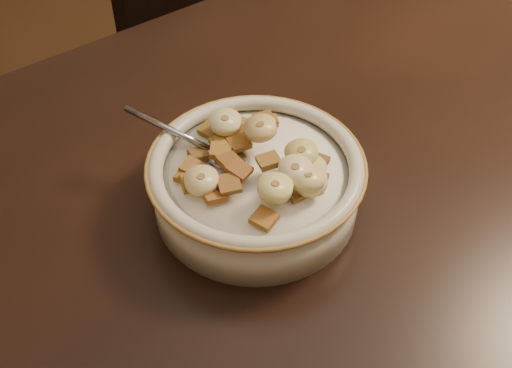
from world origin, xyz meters
TOP-DOWN VIEW (x-y plane):
  - table at (0.00, 0.00)m, footprint 1.41×0.91m
  - chair at (0.06, 0.51)m, footprint 0.43×0.43m
  - cereal_bowl at (-0.26, 0.09)m, footprint 0.20×0.20m
  - milk at (-0.26, 0.09)m, footprint 0.17×0.17m
  - spoon at (-0.28, 0.12)m, footprint 0.05×0.06m
  - cereal_square_0 at (-0.30, 0.03)m, footprint 0.03×0.03m
  - cereal_square_1 at (-0.25, 0.04)m, footprint 0.03×0.03m
  - cereal_square_2 at (-0.21, 0.14)m, footprint 0.03×0.03m
  - cereal_square_3 at (-0.32, 0.08)m, footprint 0.02×0.02m
  - cereal_square_4 at (-0.26, 0.13)m, footprint 0.03×0.03m
  - cereal_square_5 at (-0.31, 0.12)m, footprint 0.03×0.03m
  - cereal_square_6 at (-0.32, 0.10)m, footprint 0.03×0.03m
  - cereal_square_7 at (-0.27, 0.13)m, footprint 0.02×0.02m
  - cereal_square_8 at (-0.21, 0.14)m, footprint 0.03×0.03m
  - cereal_square_9 at (-0.28, 0.10)m, footprint 0.02×0.02m
  - cereal_square_10 at (-0.27, 0.12)m, footprint 0.03×0.03m
  - cereal_square_11 at (-0.26, 0.07)m, footprint 0.03×0.03m
  - cereal_square_12 at (-0.27, 0.16)m, footprint 0.02×0.02m
  - cereal_square_13 at (-0.21, 0.06)m, footprint 0.03×0.03m
  - cereal_square_14 at (-0.23, 0.04)m, footprint 0.03×0.03m
  - cereal_square_15 at (-0.30, 0.08)m, footprint 0.03×0.03m
  - cereal_square_16 at (-0.24, 0.14)m, footprint 0.03×0.03m
  - cereal_square_17 at (-0.24, 0.06)m, footprint 0.03×0.03m
  - cereal_square_18 at (-0.25, 0.14)m, footprint 0.02×0.02m
  - cereal_square_19 at (-0.27, 0.05)m, footprint 0.02×0.02m
  - cereal_square_20 at (-0.28, 0.12)m, footprint 0.03×0.03m
  - cereal_square_21 at (-0.29, 0.13)m, footprint 0.02×0.03m
  - cereal_square_22 at (-0.25, 0.13)m, footprint 0.03×0.03m
  - cereal_square_23 at (-0.24, 0.14)m, footprint 0.03×0.03m
  - cereal_square_24 at (-0.26, 0.12)m, footprint 0.02×0.02m
  - cereal_square_25 at (-0.25, 0.04)m, footprint 0.02×0.02m
  - cereal_square_26 at (-0.28, 0.08)m, footprint 0.03×0.03m
  - cereal_square_27 at (-0.25, 0.15)m, footprint 0.02×0.02m
  - cereal_square_28 at (-0.22, 0.14)m, footprint 0.02×0.02m
  - cereal_square_29 at (-0.32, 0.11)m, footprint 0.03×0.03m
  - banana_slice_0 at (-0.23, 0.04)m, footprint 0.04×0.04m
  - banana_slice_1 at (-0.24, 0.11)m, footprint 0.04×0.04m
  - banana_slice_2 at (-0.28, 0.04)m, footprint 0.04×0.04m
  - banana_slice_3 at (-0.24, 0.03)m, footprint 0.04×0.04m
  - banana_slice_4 at (-0.25, 0.05)m, footprint 0.04×0.04m
  - banana_slice_5 at (-0.26, 0.14)m, footprint 0.04×0.04m
  - banana_slice_6 at (-0.32, 0.09)m, footprint 0.03×0.03m
  - banana_slice_7 at (-0.23, 0.06)m, footprint 0.04×0.04m
  - banana_slice_8 at (-0.24, 0.03)m, footprint 0.04×0.04m

SIDE VIEW (x-z plane):
  - chair at x=0.06m, z-range 0.00..0.85m
  - table at x=0.00m, z-range 0.71..0.75m
  - cereal_bowl at x=-0.26m, z-range 0.75..0.80m
  - milk at x=-0.26m, z-range 0.80..0.80m
  - spoon at x=-0.28m, z-range 0.80..0.81m
  - cereal_square_28 at x=-0.22m, z-range 0.80..0.81m
  - cereal_square_2 at x=-0.21m, z-range 0.80..0.81m
  - cereal_square_8 at x=-0.21m, z-range 0.80..0.81m
  - cereal_square_13 at x=-0.21m, z-range 0.80..0.81m
  - cereal_square_27 at x=-0.25m, z-range 0.80..0.81m
  - cereal_square_14 at x=-0.23m, z-range 0.80..0.81m
  - cereal_square_21 at x=-0.29m, z-range 0.80..0.81m
  - cereal_square_12 at x=-0.27m, z-range 0.80..0.81m
  - cereal_square_18 at x=-0.25m, z-range 0.80..0.81m
  - cereal_square_29 at x=-0.32m, z-range 0.80..0.81m
  - cereal_square_0 at x=-0.30m, z-range 0.80..0.81m
  - cereal_square_25 at x=-0.25m, z-range 0.80..0.81m
  - cereal_square_6 at x=-0.32m, z-range 0.80..0.81m
  - cereal_square_5 at x=-0.31m, z-range 0.80..0.81m
  - cereal_square_16 at x=-0.24m, z-range 0.80..0.81m
  - cereal_square_3 at x=-0.32m, z-range 0.80..0.81m
  - cereal_square_1 at x=-0.25m, z-range 0.80..0.81m
  - cereal_square_23 at x=-0.24m, z-range 0.80..0.81m
  - cereal_square_4 at x=-0.26m, z-range 0.80..0.81m
  - cereal_square_19 at x=-0.27m, z-range 0.80..0.82m
  - cereal_square_7 at x=-0.27m, z-range 0.81..0.82m
  - cereal_square_22 at x=-0.25m, z-range 0.81..0.82m
  - cereal_square_10 at x=-0.27m, z-range 0.81..0.82m
  - cereal_square_24 at x=-0.26m, z-range 0.81..0.82m
  - cereal_square_15 at x=-0.30m, z-range 0.81..0.82m
  - cereal_square_20 at x=-0.28m, z-range 0.81..0.82m
  - cereal_square_17 at x=-0.24m, z-range 0.81..0.82m
  - cereal_square_9 at x=-0.28m, z-range 0.81..0.82m
  - banana_slice_3 at x=-0.24m, z-range 0.81..0.82m
  - banana_slice_6 at x=-0.32m, z-range 0.81..0.82m
  - cereal_square_26 at x=-0.28m, z-range 0.81..0.82m
  - banana_slice_0 at x=-0.23m, z-range 0.81..0.82m
  - cereal_square_11 at x=-0.26m, z-range 0.81..0.83m
  - banana_slice_8 at x=-0.24m, z-range 0.81..0.83m
  - banana_slice_4 at x=-0.25m, z-range 0.82..0.83m
  - banana_slice_5 at x=-0.26m, z-range 0.82..0.83m
  - banana_slice_7 at x=-0.23m, z-range 0.82..0.83m
  - banana_slice_2 at x=-0.28m, z-range 0.82..0.83m
  - banana_slice_1 at x=-0.24m, z-range 0.82..0.84m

